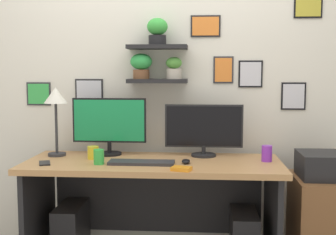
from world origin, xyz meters
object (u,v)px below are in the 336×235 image
pen_cup (99,157)px  monitor_right (204,129)px  desk (154,188)px  coffee_mug (93,153)px  scissors_tray (181,169)px  keyboard (142,163)px  desk_lamp (56,102)px  cell_phone (45,163)px  drawer_cabinet (325,224)px  computer_tower_left (71,232)px  printer (328,165)px  water_cup (267,153)px  computer_mouse (186,161)px  monitor_left (109,124)px

pen_cup → monitor_right: bearing=26.6°
desk → monitor_right: (0.35, 0.16, 0.40)m
coffee_mug → scissors_tray: coffee_mug is taller
keyboard → desk_lamp: 0.80m
keyboard → coffee_mug: coffee_mug is taller
desk → coffee_mug: 0.50m
desk → cell_phone: bearing=-164.1°
monitor_right → cell_phone: 1.14m
keyboard → drawer_cabinet: 1.33m
computer_tower_left → drawer_cabinet: bearing=-1.2°
pen_cup → printer: pen_cup is taller
keyboard → pen_cup: size_ratio=4.40×
coffee_mug → scissors_tray: bearing=-26.8°
cell_phone → water_cup: size_ratio=1.27×
cell_phone → drawer_cabinet: cell_phone is taller
computer_mouse → drawer_cabinet: bearing=5.0°
monitor_left → printer: bearing=-7.4°
computer_tower_left → pen_cup: bearing=-36.1°
keyboard → cell_phone: 0.65m
scissors_tray → desk: bearing=121.9°
monitor_left → coffee_mug: monitor_left is taller
desk_lamp → cell_phone: bearing=-88.0°
monitor_left → computer_tower_left: bearing=-147.6°
desk_lamp → drawer_cabinet: (1.91, -0.13, -0.82)m
monitor_left → printer: (1.53, -0.20, -0.24)m
coffee_mug → scissors_tray: size_ratio=0.75×
monitor_right → pen_cup: monitor_right is taller
monitor_left → computer_mouse: (0.58, -0.28, -0.22)m
scissors_tray → computer_tower_left: 1.04m
desk → scissors_tray: scissors_tray is taller
keyboard → cell_phone: bearing=-176.1°
desk → pen_cup: bearing=-151.5°
keyboard → desk_lamp: desk_lamp is taller
cell_phone → drawer_cabinet: (1.90, 0.16, -0.43)m
monitor_right → desk_lamp: (-1.08, -0.07, 0.20)m
keyboard → drawer_cabinet: keyboard is taller
monitor_right → water_cup: monitor_right is taller
monitor_left → cell_phone: 0.56m
computer_mouse → cell_phone: size_ratio=0.64×
scissors_tray → cell_phone: bearing=171.8°
monitor_right → scissors_tray: monitor_right is taller
desk → drawer_cabinet: 1.20m
keyboard → scissors_tray: (0.28, -0.18, 0.00)m
drawer_cabinet → desk_lamp: bearing=176.3°
monitor_left → keyboard: bearing=-48.5°
drawer_cabinet → computer_tower_left: (-1.79, 0.04, -0.12)m
pen_cup → computer_tower_left: (-0.26, 0.19, -0.60)m
monitor_right → pen_cup: bearing=-153.4°
monitor_left → pen_cup: 0.39m
monitor_left → coffee_mug: size_ratio=6.08×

